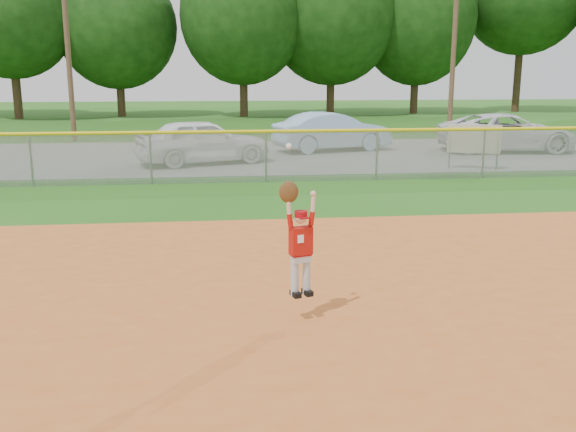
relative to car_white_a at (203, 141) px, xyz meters
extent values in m
plane|color=#215613|center=(1.92, -13.87, -0.82)|extent=(120.00, 120.00, 0.00)
cube|color=#B75821|center=(1.92, -16.87, -0.80)|extent=(24.00, 16.00, 0.04)
cube|color=slate|center=(1.92, 2.13, -0.80)|extent=(44.00, 10.00, 0.03)
imported|color=white|center=(0.00, 0.00, 0.00)|extent=(4.97, 3.23, 1.57)
imported|color=#94BBDD|center=(5.15, 3.09, -0.01)|extent=(4.97, 2.88, 1.55)
imported|color=white|center=(12.13, 2.12, -0.03)|extent=(5.64, 2.99, 1.51)
cylinder|color=gray|center=(8.20, -2.03, -0.25)|extent=(0.06, 0.06, 1.13)
cylinder|color=gray|center=(9.59, -2.62, -0.25)|extent=(0.06, 0.06, 1.13)
cube|color=beige|center=(8.90, -2.32, 0.22)|extent=(1.58, 0.71, 0.94)
cube|color=gray|center=(1.92, -3.87, -0.07)|extent=(40.00, 0.03, 1.50)
cylinder|color=yellow|center=(1.92, -3.87, 0.68)|extent=(40.00, 0.10, 0.10)
cylinder|color=gray|center=(-4.75, -3.87, -0.07)|extent=(0.06, 0.06, 1.50)
cylinder|color=gray|center=(-1.42, -3.87, -0.07)|extent=(0.06, 0.06, 1.50)
cylinder|color=gray|center=(1.92, -3.87, -0.07)|extent=(0.06, 0.06, 1.50)
cylinder|color=gray|center=(5.25, -3.87, -0.07)|extent=(0.06, 0.06, 1.50)
cylinder|color=gray|center=(8.58, -3.87, -0.07)|extent=(0.06, 0.06, 1.50)
cylinder|color=#4C3823|center=(-6.08, 8.13, 3.68)|extent=(0.24, 0.24, 9.00)
cylinder|color=#4C3823|center=(11.92, 8.13, 3.68)|extent=(0.24, 0.24, 9.00)
cylinder|color=#422D1C|center=(-12.71, 22.66, 1.40)|extent=(0.56, 0.56, 4.43)
ellipsoid|color=#193F0F|center=(-12.71, 22.66, 5.73)|extent=(8.01, 8.01, 7.88)
cylinder|color=#422D1C|center=(-6.16, 24.30, 1.24)|extent=(0.56, 0.56, 4.11)
ellipsoid|color=#193F0F|center=(-6.16, 24.30, 5.25)|extent=(8.19, 8.19, 8.39)
cylinder|color=#422D1C|center=(2.45, 23.27, 1.50)|extent=(0.56, 0.56, 4.64)
ellipsoid|color=#193F0F|center=(2.45, 23.27, 6.04)|extent=(8.57, 8.57, 9.43)
cylinder|color=#422D1C|center=(8.83, 24.47, 1.63)|extent=(0.56, 0.56, 4.89)
ellipsoid|color=#193F0F|center=(8.83, 24.47, 6.41)|extent=(9.41, 9.41, 10.28)
cylinder|color=#422D1C|center=(15.35, 25.14, 1.57)|extent=(0.56, 0.56, 4.78)
ellipsoid|color=#193F0F|center=(15.35, 25.14, 6.25)|extent=(8.62, 8.62, 10.06)
cylinder|color=#422D1C|center=(23.84, 26.07, 2.18)|extent=(0.56, 0.56, 5.99)
cylinder|color=silver|center=(1.46, -14.71, -0.20)|extent=(0.13, 0.13, 0.47)
cylinder|color=silver|center=(1.62, -14.66, -0.20)|extent=(0.13, 0.13, 0.47)
cube|color=black|center=(1.47, -14.73, -0.41)|extent=(0.15, 0.21, 0.07)
cube|color=black|center=(1.63, -14.68, -0.41)|extent=(0.15, 0.21, 0.07)
cube|color=silver|center=(1.54, -14.68, 0.06)|extent=(0.27, 0.20, 0.09)
cube|color=maroon|center=(1.54, -14.68, 0.12)|extent=(0.29, 0.21, 0.04)
cube|color=#AC130C|center=(1.54, -14.68, 0.30)|extent=(0.32, 0.23, 0.36)
cube|color=white|center=(1.53, -14.77, 0.35)|extent=(0.08, 0.03, 0.10)
sphere|color=beige|center=(1.54, -14.68, 0.61)|extent=(0.20, 0.20, 0.16)
cylinder|color=#A0090F|center=(1.54, -14.68, 0.65)|extent=(0.20, 0.20, 0.08)
cube|color=#A0090F|center=(1.57, -14.76, 0.62)|extent=(0.15, 0.13, 0.02)
cylinder|color=#AC130C|center=(1.40, -14.73, 0.57)|extent=(0.11, 0.09, 0.20)
cylinder|color=beige|center=(1.38, -14.73, 0.77)|extent=(0.08, 0.07, 0.21)
ellipsoid|color=#4C2D14|center=(1.38, -14.73, 0.95)|extent=(0.27, 0.18, 0.28)
sphere|color=white|center=(1.38, -14.73, 1.53)|extent=(0.09, 0.09, 0.07)
cylinder|color=#AC130C|center=(1.68, -14.64, 0.57)|extent=(0.11, 0.09, 0.20)
cylinder|color=beige|center=(1.70, -14.63, 0.77)|extent=(0.08, 0.07, 0.21)
sphere|color=beige|center=(1.70, -14.63, 0.90)|extent=(0.09, 0.09, 0.08)
camera|label=1|loc=(0.50, -22.59, 2.46)|focal=40.00mm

